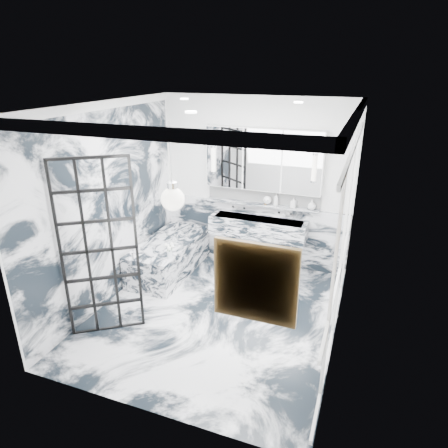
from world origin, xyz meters
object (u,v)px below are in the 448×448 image
at_px(crittall_door, 100,250).
at_px(mirror_cabinet, 263,160).
at_px(trough_sink, 258,227).
at_px(bathtub, 169,256).

bearing_deg(crittall_door, mirror_cabinet, 27.62).
distance_m(trough_sink, mirror_cabinet, 1.10).
height_order(mirror_cabinet, bathtub, mirror_cabinet).
height_order(trough_sink, mirror_cabinet, mirror_cabinet).
relative_size(trough_sink, bathtub, 0.97).
xyz_separation_m(crittall_door, bathtub, (0.00, 1.69, -0.86)).
xyz_separation_m(trough_sink, bathtub, (-1.33, -0.66, -0.45)).
relative_size(crittall_door, mirror_cabinet, 1.19).
bearing_deg(trough_sink, bathtub, -153.52).
distance_m(crittall_door, mirror_cabinet, 2.93).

